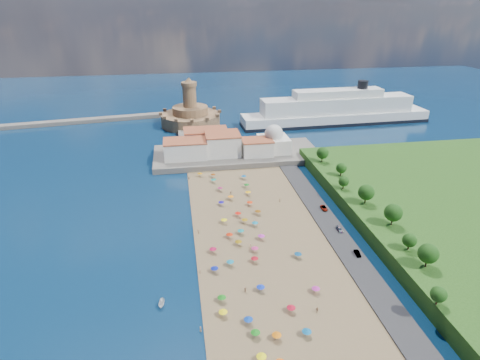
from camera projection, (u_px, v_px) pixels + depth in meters
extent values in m
plane|color=#071938|center=(240.00, 226.00, 154.00)|extent=(700.00, 700.00, 0.00)
cube|color=#59544C|center=(237.00, 154.00, 220.42)|extent=(90.00, 36.00, 3.00)
cube|color=#59544C|center=(193.00, 137.00, 248.79)|extent=(18.00, 70.00, 2.40)
cube|color=#59544C|center=(47.00, 124.00, 274.94)|extent=(199.03, 34.77, 2.60)
cube|color=silver|center=(185.00, 149.00, 210.27)|extent=(22.00, 14.00, 9.00)
cube|color=silver|center=(223.00, 144.00, 214.56)|extent=(18.00, 16.00, 11.00)
cube|color=silver|center=(257.00, 148.00, 214.20)|extent=(16.00, 12.00, 8.00)
cube|color=silver|center=(206.00, 139.00, 224.39)|extent=(24.00, 14.00, 10.00)
cube|color=silver|center=(273.00, 144.00, 219.25)|extent=(16.00, 16.00, 8.00)
sphere|color=silver|center=(274.00, 134.00, 216.76)|extent=(10.00, 10.00, 10.00)
cylinder|color=silver|center=(274.00, 127.00, 215.19)|extent=(1.20, 1.20, 1.60)
cylinder|color=#926C49|center=(191.00, 120.00, 274.59)|extent=(40.00, 40.00, 8.00)
cylinder|color=#926C49|center=(190.00, 110.00, 271.89)|extent=(24.00, 24.00, 5.00)
cylinder|color=#926C49|center=(189.00, 96.00, 267.96)|extent=(9.00, 9.00, 14.00)
cylinder|color=#926C49|center=(189.00, 84.00, 264.56)|extent=(10.40, 10.40, 2.40)
cone|color=#926C49|center=(189.00, 80.00, 263.44)|extent=(6.00, 6.00, 3.00)
cube|color=black|center=(335.00, 122.00, 279.85)|extent=(133.06, 24.32, 2.13)
cube|color=white|center=(335.00, 118.00, 278.66)|extent=(132.05, 23.89, 7.89)
cube|color=white|center=(337.00, 105.00, 274.85)|extent=(105.65, 19.46, 10.52)
cube|color=white|center=(338.00, 93.00, 271.58)|extent=(61.74, 14.42, 5.26)
cylinder|color=black|center=(363.00, 84.00, 272.50)|extent=(7.01, 7.01, 5.26)
cylinder|color=gray|center=(316.00, 290.00, 118.42)|extent=(0.07, 0.07, 2.00)
cone|color=#B82798|center=(316.00, 288.00, 118.04)|extent=(2.50, 2.50, 0.60)
cylinder|color=gray|center=(215.00, 270.00, 127.25)|extent=(0.07, 0.07, 2.00)
cone|color=#0B198F|center=(215.00, 267.00, 126.88)|extent=(2.50, 2.50, 0.60)
cylinder|color=gray|center=(213.00, 250.00, 137.00)|extent=(0.07, 0.07, 2.00)
cone|color=#A90D39|center=(213.00, 248.00, 136.63)|extent=(2.50, 2.50, 0.60)
cylinder|color=gray|center=(213.00, 176.00, 194.72)|extent=(0.07, 0.07, 2.00)
cone|color=#78360A|center=(213.00, 174.00, 194.34)|extent=(2.50, 2.50, 0.60)
cylinder|color=gray|center=(298.00, 255.00, 134.37)|extent=(0.07, 0.07, 2.00)
cone|color=navy|center=(298.00, 253.00, 133.99)|extent=(2.50, 2.50, 0.60)
cylinder|color=gray|center=(261.00, 289.00, 119.02)|extent=(0.07, 0.07, 2.00)
cone|color=#0E2CBE|center=(261.00, 286.00, 118.65)|extent=(2.50, 2.50, 0.60)
cylinder|color=gray|center=(220.00, 189.00, 180.91)|extent=(0.07, 0.07, 2.00)
cone|color=#9C2152|center=(220.00, 187.00, 180.54)|extent=(2.50, 2.50, 0.60)
cylinder|color=gray|center=(255.00, 250.00, 137.44)|extent=(0.07, 0.07, 2.00)
cone|color=#CB2B71|center=(255.00, 247.00, 137.07)|extent=(2.50, 2.50, 0.60)
cylinder|color=gray|center=(238.00, 243.00, 141.12)|extent=(0.07, 0.07, 2.00)
cone|color=#8A680C|center=(238.00, 241.00, 140.75)|extent=(2.50, 2.50, 0.60)
cylinder|color=gray|center=(200.00, 175.00, 195.75)|extent=(0.07, 0.07, 2.00)
cone|color=#CE8809|center=(200.00, 173.00, 195.37)|extent=(2.50, 2.50, 0.60)
cylinder|color=gray|center=(231.00, 198.00, 173.13)|extent=(0.07, 0.07, 2.00)
cone|color=orange|center=(231.00, 196.00, 172.76)|extent=(2.50, 2.50, 0.60)
cylinder|color=gray|center=(222.00, 299.00, 114.92)|extent=(0.07, 0.07, 2.00)
cone|color=#157716|center=(222.00, 297.00, 114.55)|extent=(2.50, 2.50, 0.60)
cylinder|color=gray|center=(277.00, 337.00, 102.14)|extent=(0.07, 0.07, 2.00)
cone|color=orange|center=(277.00, 334.00, 101.76)|extent=(2.50, 2.50, 0.60)
cylinder|color=gray|center=(255.00, 260.00, 132.03)|extent=(0.07, 0.07, 2.00)
cone|color=#AC0D1C|center=(255.00, 258.00, 131.66)|extent=(2.50, 2.50, 0.60)
cylinder|color=gray|center=(261.00, 237.00, 144.52)|extent=(0.07, 0.07, 2.00)
cone|color=#C329B4|center=(261.00, 235.00, 144.15)|extent=(2.50, 2.50, 0.60)
cylinder|color=gray|center=(261.00, 358.00, 96.04)|extent=(0.07, 0.07, 2.00)
cone|color=#FFF30D|center=(261.00, 355.00, 95.66)|extent=(2.50, 2.50, 0.60)
cylinder|color=gray|center=(230.00, 263.00, 130.43)|extent=(0.07, 0.07, 2.00)
cone|color=#107597|center=(230.00, 261.00, 130.06)|extent=(2.50, 2.50, 0.60)
cylinder|color=gray|center=(214.00, 181.00, 189.18)|extent=(0.07, 0.07, 2.00)
cone|color=#0F8C80|center=(214.00, 179.00, 188.80)|extent=(2.50, 2.50, 0.60)
cylinder|color=gray|center=(307.00, 333.00, 103.21)|extent=(0.07, 0.07, 2.00)
cone|color=#0B6099|center=(307.00, 331.00, 102.84)|extent=(2.50, 2.50, 0.60)
cylinder|color=gray|center=(241.00, 232.00, 147.76)|extent=(0.07, 0.07, 2.00)
cone|color=#0E8187|center=(241.00, 230.00, 147.39)|extent=(2.50, 2.50, 0.60)
cylinder|color=gray|center=(255.00, 224.00, 152.99)|extent=(0.07, 0.07, 2.00)
cone|color=#107597|center=(255.00, 222.00, 152.62)|extent=(2.50, 2.50, 0.60)
cylinder|color=gray|center=(248.00, 321.00, 107.07)|extent=(0.07, 0.07, 2.00)
cone|color=#0C38A1|center=(248.00, 319.00, 106.69)|extent=(2.50, 2.50, 0.60)
cylinder|color=gray|center=(238.00, 214.00, 159.76)|extent=(0.07, 0.07, 2.00)
cone|color=red|center=(238.00, 213.00, 159.39)|extent=(2.50, 2.50, 0.60)
cylinder|color=gray|center=(255.00, 334.00, 102.91)|extent=(0.07, 0.07, 2.00)
cone|color=#157B17|center=(256.00, 332.00, 102.54)|extent=(2.50, 2.50, 0.60)
cylinder|color=gray|center=(245.00, 221.00, 155.07)|extent=(0.07, 0.07, 2.00)
cone|color=#9A740E|center=(245.00, 219.00, 154.70)|extent=(2.50, 2.50, 0.60)
cylinder|color=gray|center=(244.00, 177.00, 192.92)|extent=(0.07, 0.07, 2.00)
cone|color=#0C5DA1|center=(244.00, 176.00, 192.55)|extent=(2.50, 2.50, 0.60)
cylinder|color=gray|center=(224.00, 221.00, 154.96)|extent=(0.07, 0.07, 2.00)
cone|color=#FFEC0D|center=(224.00, 219.00, 154.59)|extent=(2.50, 2.50, 0.60)
cylinder|color=gray|center=(247.00, 186.00, 184.07)|extent=(0.07, 0.07, 2.00)
cone|color=#14721A|center=(247.00, 184.00, 183.69)|extent=(2.50, 2.50, 0.60)
cylinder|color=gray|center=(291.00, 309.00, 111.10)|extent=(0.07, 0.07, 2.00)
cone|color=#B90E28|center=(291.00, 307.00, 110.73)|extent=(2.50, 2.50, 0.60)
cylinder|color=gray|center=(229.00, 236.00, 145.42)|extent=(0.07, 0.07, 2.00)
cone|color=red|center=(229.00, 234.00, 145.05)|extent=(2.50, 2.50, 0.60)
cylinder|color=gray|center=(248.00, 193.00, 177.16)|extent=(0.07, 0.07, 2.00)
cone|color=#FFB70D|center=(248.00, 191.00, 176.78)|extent=(2.50, 2.50, 0.60)
cylinder|color=gray|center=(223.00, 314.00, 109.63)|extent=(0.07, 0.07, 2.00)
cone|color=yellow|center=(223.00, 311.00, 109.25)|extent=(2.50, 2.50, 0.60)
cylinder|color=gray|center=(258.00, 212.00, 161.26)|extent=(0.07, 0.07, 2.00)
cone|color=brown|center=(258.00, 211.00, 160.88)|extent=(2.50, 2.50, 0.60)
cylinder|color=gray|center=(250.00, 203.00, 168.33)|extent=(0.07, 0.07, 2.00)
cone|color=red|center=(250.00, 202.00, 167.96)|extent=(2.50, 2.50, 0.60)
cylinder|color=gray|center=(221.00, 203.00, 168.40)|extent=(0.07, 0.07, 2.00)
cone|color=#180B99|center=(221.00, 201.00, 168.03)|extent=(2.50, 2.50, 0.60)
imported|color=tan|center=(245.00, 290.00, 118.75)|extent=(1.11, 1.71, 1.76)
imported|color=tan|center=(280.00, 200.00, 171.35)|extent=(1.18, 1.51, 1.60)
imported|color=tan|center=(198.00, 232.00, 148.37)|extent=(1.04, 1.06, 1.72)
imported|color=tan|center=(200.00, 271.00, 126.75)|extent=(0.45, 0.68, 1.85)
imported|color=tan|center=(231.00, 193.00, 177.48)|extent=(1.04, 1.11, 1.82)
imported|color=tan|center=(250.00, 246.00, 139.94)|extent=(0.79, 0.94, 1.64)
imported|color=tan|center=(189.00, 178.00, 192.00)|extent=(0.95, 1.14, 1.82)
imported|color=tan|center=(317.00, 310.00, 111.04)|extent=(1.20, 0.80, 1.89)
imported|color=tan|center=(200.00, 329.00, 104.73)|extent=(0.78, 0.91, 1.58)
imported|color=white|center=(162.00, 304.00, 113.84)|extent=(2.10, 4.16, 1.53)
imported|color=gray|center=(357.00, 253.00, 135.37)|extent=(1.53, 3.91, 1.27)
imported|color=gray|center=(340.00, 229.00, 149.45)|extent=(1.79, 4.17, 1.20)
imported|color=gray|center=(324.00, 208.00, 164.53)|extent=(2.19, 4.64, 1.28)
cylinder|color=#382314|center=(437.00, 301.00, 105.65)|extent=(0.50, 0.50, 2.38)
sphere|color=#14380F|center=(439.00, 294.00, 104.76)|extent=(4.29, 4.29, 4.29)
cylinder|color=#382314|center=(426.00, 262.00, 120.37)|extent=(0.50, 0.50, 3.38)
sphere|color=#14380F|center=(428.00, 253.00, 119.11)|extent=(6.08, 6.08, 6.08)
cylinder|color=#382314|center=(408.00, 246.00, 128.71)|extent=(0.50, 0.50, 2.52)
sphere|color=#14380F|center=(410.00, 240.00, 127.77)|extent=(4.54, 4.54, 4.54)
cylinder|color=#382314|center=(392.00, 220.00, 142.59)|extent=(0.50, 0.50, 3.56)
sphere|color=#14380F|center=(393.00, 213.00, 141.26)|extent=(6.41, 6.41, 6.41)
cylinder|color=#382314|center=(365.00, 199.00, 157.55)|extent=(0.50, 0.50, 3.52)
sphere|color=#14380F|center=(366.00, 192.00, 156.24)|extent=(6.34, 6.34, 6.34)
cylinder|color=#382314|center=(343.00, 186.00, 169.88)|extent=(0.50, 0.50, 2.45)
sphere|color=#14380F|center=(344.00, 181.00, 168.97)|extent=(4.41, 4.41, 4.41)
cylinder|color=#382314|center=(341.00, 173.00, 182.48)|extent=(0.50, 0.50, 2.67)
sphere|color=#14380F|center=(341.00, 168.00, 181.49)|extent=(4.81, 4.81, 4.81)
cylinder|color=#382314|center=(322.00, 159.00, 197.92)|extent=(0.50, 0.50, 3.27)
sphere|color=#14380F|center=(323.00, 153.00, 196.70)|extent=(5.89, 5.89, 5.89)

